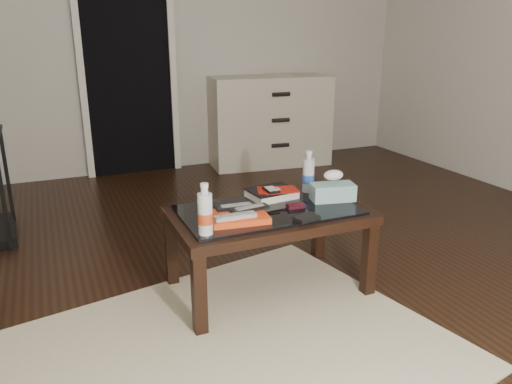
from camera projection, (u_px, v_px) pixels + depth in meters
ground at (281, 268)px, 2.94m from camera, size 5.00×5.00×0.00m
doorway at (128, 65)px, 4.63m from camera, size 0.90×0.08×2.07m
coffee_table at (268, 220)px, 2.59m from camera, size 1.00×0.60×0.46m
rug at (215, 360)px, 2.11m from camera, size 2.25×1.86×0.01m
dresser at (269, 121)px, 5.10m from camera, size 1.24×0.62×0.90m
magazines at (238, 217)px, 2.41m from camera, size 0.30×0.24×0.03m
remote_silver at (235, 216)px, 2.35m from camera, size 0.20×0.06×0.02m
remote_black_front at (250, 208)px, 2.45m from camera, size 0.20×0.08×0.02m
remote_black_back at (236, 206)px, 2.48m from camera, size 0.20×0.06×0.02m
textbook at (272, 193)px, 2.73m from camera, size 0.27×0.23×0.05m
dvd_mailers at (275, 190)px, 2.71m from camera, size 0.22×0.19×0.01m
ipod at (271, 190)px, 2.68m from camera, size 0.07×0.11×0.02m
flip_phone at (296, 206)px, 2.58m from camera, size 0.09×0.05×0.02m
wallet at (307, 218)px, 2.41m from camera, size 0.13×0.10×0.02m
water_bottle_left at (205, 209)px, 2.22m from camera, size 0.08×0.08×0.24m
water_bottle_right at (309, 171)px, 2.81m from camera, size 0.07×0.07×0.24m
tissue_box at (333, 192)px, 2.69m from camera, size 0.25×0.17×0.09m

